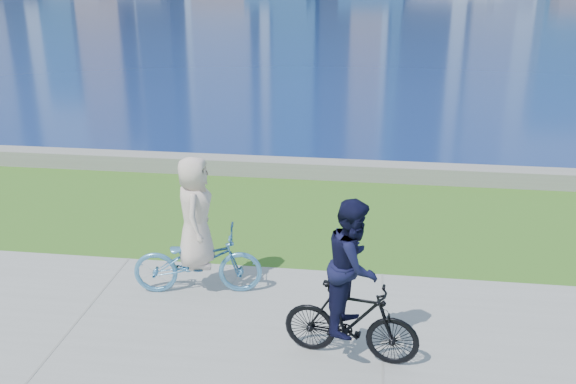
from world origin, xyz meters
TOP-DOWN VIEW (x-y plane):
  - ground at (0.00, 0.00)m, footprint 320.00×320.00m
  - concrete_path at (0.00, 0.00)m, footprint 80.00×3.50m
  - seawall at (0.00, 6.20)m, footprint 90.00×0.50m
  - cyclist_woman at (1.39, 0.89)m, footprint 0.90×1.90m
  - cyclist_man at (3.60, -0.43)m, footprint 0.73×1.67m

SIDE VIEW (x-z plane):
  - ground at x=0.00m, z-range 0.00..0.00m
  - concrete_path at x=0.00m, z-range 0.00..0.02m
  - seawall at x=0.00m, z-range 0.00..0.35m
  - cyclist_woman at x=1.39m, z-range -0.24..1.78m
  - cyclist_man at x=3.60m, z-range -0.14..1.89m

